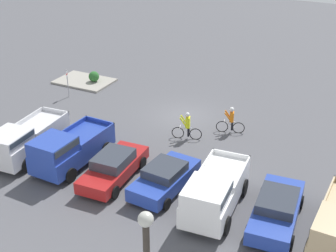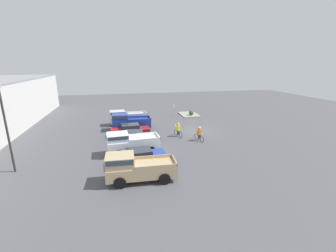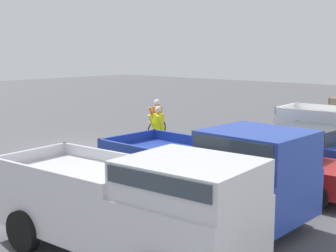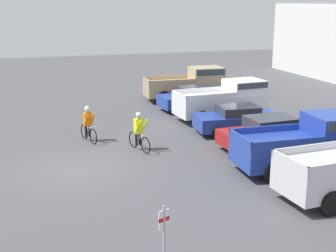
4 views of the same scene
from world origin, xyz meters
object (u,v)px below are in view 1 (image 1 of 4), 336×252
Objects in this scene: pickup_truck_3 at (26,139)px; sedan_2 at (114,167)px; fire_lane_sign at (67,80)px; cyclist_0 at (187,126)px; cyclist_1 at (231,120)px; shrub at (94,77)px; sedan_0 at (277,209)px; pickup_truck_1 at (214,192)px; pickup_truck_2 at (68,148)px; sedan_1 at (165,178)px.

sedan_2 is at bearing -177.43° from pickup_truck_3.
sedan_2 is 11.67m from fire_lane_sign.
cyclist_1 is at bearing -136.39° from cyclist_0.
sedan_2 is at bearing 129.06° from shrub.
cyclist_1 is (4.81, -7.37, 0.17)m from sedan_0.
cyclist_1 is 0.83× the size of fire_lane_sign.
cyclist_1 is 12.64m from shrub.
sedan_0 is 0.94× the size of pickup_truck_1.
cyclist_0 is 0.85× the size of fire_lane_sign.
shrub is at bearing -31.37° from sedan_0.
sedan_2 is 0.89× the size of pickup_truck_3.
cyclist_0 is (-1.53, -5.69, 0.14)m from sedan_2.
cyclist_1 is (-2.05, -1.96, 0.01)m from cyclist_0.
pickup_truck_2 is at bearing 1.01° from sedan_2.
pickup_truck_3 is 2.57× the size of fire_lane_sign.
pickup_truck_2 is (2.81, 0.05, 0.38)m from sedan_2.
pickup_truck_2 is 7.20m from cyclist_0.
sedan_2 is 0.93× the size of pickup_truck_2.
sedan_1 is 8.40m from pickup_truck_3.
sedan_0 is 2.82× the size of cyclist_1.
pickup_truck_2 is at bearing 52.86° from cyclist_0.
pickup_truck_2 is 2.94× the size of cyclist_1.
pickup_truck_1 is at bearing 167.44° from sedan_1.
fire_lane_sign is at bearing 87.86° from shrub.
pickup_truck_2 reaches higher than cyclist_0.
sedan_2 is at bearing 5.92° from sedan_1.
sedan_0 is 1.03× the size of sedan_2.
sedan_0 is 8.40m from sedan_2.
pickup_truck_1 is at bearing 150.98° from fire_lane_sign.
cyclist_1 reaches higher than shrub.
sedan_1 is at bearing -176.31° from pickup_truck_3.
sedan_2 is 2.84m from pickup_truck_2.
sedan_2 is 5.59m from pickup_truck_3.
cyclist_1 is 12.38m from fire_lane_sign.
pickup_truck_1 is 5.65m from sedan_2.
pickup_truck_2 reaches higher than sedan_1.
shrub is (3.10, -10.94, -0.53)m from pickup_truck_3.
cyclist_1 is at bearing -115.14° from sedan_2.
pickup_truck_3 reaches higher than cyclist_0.
shrub is at bearing -26.09° from cyclist_0.
cyclist_1 is (2.04, -7.98, -0.25)m from pickup_truck_1.
cyclist_1 is (-3.59, -7.64, 0.15)m from sedan_2.
sedan_1 is at bearing -0.12° from sedan_0.
sedan_0 is 0.92× the size of pickup_truck_3.
cyclist_1 reaches higher than sedan_2.
pickup_truck_1 is at bearing 124.19° from cyclist_0.
pickup_truck_1 is 2.93× the size of cyclist_0.
cyclist_1 is at bearing 166.06° from shrub.
pickup_truck_2 reaches higher than cyclist_1.
sedan_2 is (8.40, 0.28, 0.02)m from sedan_0.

